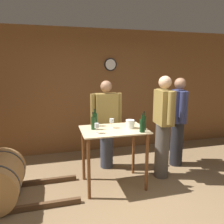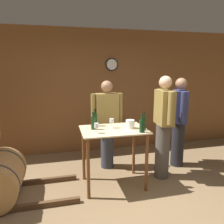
% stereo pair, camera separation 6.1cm
% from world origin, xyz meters
% --- Properties ---
extents(ground_plane, '(14.00, 14.00, 0.00)m').
position_xyz_m(ground_plane, '(0.00, 0.00, 0.00)').
color(ground_plane, brown).
extents(back_wall, '(8.40, 0.08, 2.70)m').
position_xyz_m(back_wall, '(0.00, 2.52, 1.35)').
color(back_wall, brown).
rests_on(back_wall, ground_plane).
extents(tasting_table, '(1.01, 0.70, 0.94)m').
position_xyz_m(tasting_table, '(-0.14, 0.87, 0.74)').
color(tasting_table, beige).
rests_on(tasting_table, ground_plane).
extents(wine_bottle_far_left, '(0.07, 0.07, 0.27)m').
position_xyz_m(wine_bottle_far_left, '(-0.45, 0.93, 1.05)').
color(wine_bottle_far_left, '#193819').
rests_on(wine_bottle_far_left, tasting_table).
extents(wine_bottle_left, '(0.08, 0.08, 0.29)m').
position_xyz_m(wine_bottle_left, '(-0.39, 1.13, 1.05)').
color(wine_bottle_left, black).
rests_on(wine_bottle_left, tasting_table).
extents(wine_bottle_center, '(0.08, 0.08, 0.28)m').
position_xyz_m(wine_bottle_center, '(0.22, 0.61, 1.04)').
color(wine_bottle_center, black).
rests_on(wine_bottle_center, tasting_table).
extents(wine_bottle_right, '(0.07, 0.07, 0.29)m').
position_xyz_m(wine_bottle_right, '(0.29, 0.71, 1.05)').
color(wine_bottle_right, black).
rests_on(wine_bottle_right, tasting_table).
extents(wine_glass_near_left, '(0.06, 0.06, 0.15)m').
position_xyz_m(wine_glass_near_left, '(-0.43, 0.72, 1.05)').
color(wine_glass_near_left, silver).
rests_on(wine_glass_near_left, tasting_table).
extents(wine_glass_near_center, '(0.07, 0.07, 0.15)m').
position_xyz_m(wine_glass_near_center, '(-0.15, 0.94, 1.05)').
color(wine_glass_near_center, silver).
rests_on(wine_glass_near_center, tasting_table).
extents(ice_bucket, '(0.14, 0.14, 0.13)m').
position_xyz_m(ice_bucket, '(0.12, 0.86, 1.00)').
color(ice_bucket, white).
rests_on(ice_bucket, tasting_table).
extents(person_host, '(0.34, 0.56, 1.69)m').
position_xyz_m(person_host, '(1.24, 1.30, 0.90)').
color(person_host, '#232328').
rests_on(person_host, ground_plane).
extents(person_visitor_with_scarf, '(0.59, 0.24, 1.65)m').
position_xyz_m(person_visitor_with_scarf, '(-0.10, 1.55, 0.87)').
color(person_visitor_with_scarf, '#333847').
rests_on(person_visitor_with_scarf, ground_plane).
extents(person_visitor_bearded, '(0.25, 0.59, 1.75)m').
position_xyz_m(person_visitor_bearded, '(0.74, 0.93, 0.93)').
color(person_visitor_bearded, '#4C4742').
rests_on(person_visitor_bearded, ground_plane).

